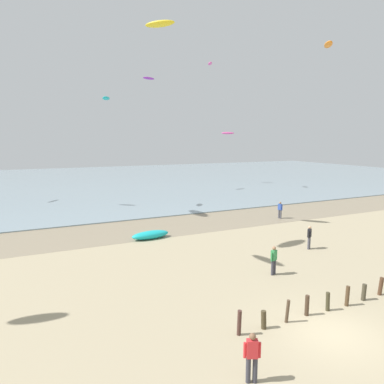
{
  "coord_description": "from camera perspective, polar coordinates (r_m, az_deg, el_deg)",
  "views": [
    {
      "loc": [
        -10.84,
        -9.47,
        7.79
      ],
      "look_at": [
        -1.35,
        10.45,
        4.5
      ],
      "focal_mm": 32.7,
      "sensor_mm": 36.0,
      "label": 1
    }
  ],
  "objects": [
    {
      "name": "person_mid_beach",
      "position": [
        21.21,
        13.19,
        -10.67
      ],
      "size": [
        0.54,
        0.33,
        1.71
      ],
      "color": "#383842",
      "rests_on": "ground"
    },
    {
      "name": "kite_aloft_5",
      "position": [
        53.71,
        -7.09,
        17.93
      ],
      "size": [
        2.14,
        1.3,
        0.41
      ],
      "primitive_type": "ellipsoid",
      "rotation": [
        0.13,
        0.0,
        3.47
      ],
      "color": "purple"
    },
    {
      "name": "kite_aloft_1",
      "position": [
        32.13,
        -5.28,
        25.65
      ],
      "size": [
        2.5,
        2.6,
        0.56
      ],
      "primitive_type": "ellipsoid",
      "rotation": [
        -0.15,
        0.0,
        5.46
      ],
      "color": "yellow"
    },
    {
      "name": "sea",
      "position": [
        69.0,
        -16.28,
        1.69
      ],
      "size": [
        160.0,
        70.0,
        0.1
      ],
      "primitive_type": "cube",
      "color": "#7F939E",
      "rests_on": "ground"
    },
    {
      "name": "wet_sand_strip",
      "position": [
        32.0,
        -4.91,
        -5.64
      ],
      "size": [
        120.0,
        7.22,
        0.01
      ],
      "primitive_type": "cube",
      "color": "gray",
      "rests_on": "ground"
    },
    {
      "name": "kite_aloft_6",
      "position": [
        40.8,
        -13.84,
        14.63
      ],
      "size": [
        1.49,
        1.88,
        0.5
      ],
      "primitive_type": "ellipsoid",
      "rotation": [
        -0.43,
        0.0,
        1.03
      ],
      "color": "#19B2B7"
    },
    {
      "name": "person_nearest_camera",
      "position": [
        12.54,
        9.76,
        -24.88
      ],
      "size": [
        0.53,
        0.35,
        1.71
      ],
      "color": "#383842",
      "rests_on": "ground"
    },
    {
      "name": "person_left_flank",
      "position": [
        36.05,
        14.16,
        -2.78
      ],
      "size": [
        0.29,
        0.56,
        1.71
      ],
      "color": "#4C4C56",
      "rests_on": "ground"
    },
    {
      "name": "grounded_kite",
      "position": [
        28.24,
        -6.8,
        -6.94
      ],
      "size": [
        3.21,
        1.42,
        0.62
      ],
      "primitive_type": "ellipsoid",
      "rotation": [
        0.0,
        0.0,
        0.1
      ],
      "color": "#19B2B7",
      "rests_on": "ground"
    },
    {
      "name": "ground_plane",
      "position": [
        16.37,
        21.9,
        -20.6
      ],
      "size": [
        160.0,
        160.0,
        0.0
      ],
      "primitive_type": "plane",
      "color": "tan"
    },
    {
      "name": "groyne_near",
      "position": [
        18.43,
        22.78,
        -15.7
      ],
      "size": [
        11.04,
        0.32,
        1.08
      ],
      "color": "#4A3029",
      "rests_on": "ground"
    },
    {
      "name": "person_by_waterline",
      "position": [
        26.69,
        18.59,
        -6.91
      ],
      "size": [
        0.49,
        0.38,
        1.71
      ],
      "color": "#4C4C56",
      "rests_on": "ground"
    },
    {
      "name": "kite_aloft_11",
      "position": [
        62.56,
        5.86,
        9.53
      ],
      "size": [
        2.49,
        1.32,
        0.39
      ],
      "primitive_type": "ellipsoid",
      "rotation": [
        -0.01,
        0.0,
        2.89
      ],
      "color": "#E54C99"
    },
    {
      "name": "kite_aloft_7",
      "position": [
        56.04,
        2.97,
        20.19
      ],
      "size": [
        1.39,
        2.0,
        0.43
      ],
      "primitive_type": "ellipsoid",
      "rotation": [
        -0.23,
        0.0,
        1.14
      ],
      "color": "#E54C99"
    },
    {
      "name": "kite_aloft_8",
      "position": [
        50.01,
        21.35,
        21.5
      ],
      "size": [
        2.78,
        2.95,
        0.6
      ],
      "primitive_type": "ellipsoid",
      "rotation": [
        -0.12,
        0.0,
        0.84
      ],
      "color": "orange"
    }
  ]
}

